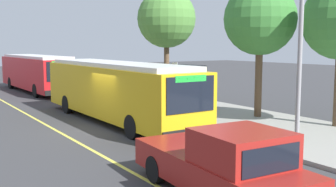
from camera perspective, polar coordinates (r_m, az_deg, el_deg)
The scene contains 13 objects.
ground_plane at distance 18.80m, azimuth -8.20°, elevation -4.87°, with size 120.00×120.00×0.00m, color #38383A.
sidewalk_curb at distance 21.95m, azimuth 6.15°, elevation -2.94°, with size 44.00×6.40×0.15m, color gray.
lane_stripe_center at distance 18.00m, azimuth -14.58°, elevation -5.53°, with size 36.00×0.14×0.01m, color #E0D64C.
transit_bus_main at distance 20.23m, azimuth -7.37°, elevation 0.62°, with size 12.48×2.69×2.95m.
transit_bus_second at distance 34.61m, azimuth -18.04°, elevation 2.91°, with size 12.06×2.87×2.95m.
pickup_truck at distance 10.22m, azimuth 7.72°, elevation -9.94°, with size 5.52×2.34×1.85m.
bus_shelter at distance 24.13m, azimuth 1.83°, elevation 2.38°, with size 2.90×1.60×2.48m.
waiting_bench at distance 24.37m, azimuth 2.03°, elevation -0.61°, with size 1.60×0.48×0.95m.
route_sign_post at distance 20.31m, azimuth 0.97°, elevation 1.65°, with size 0.44×0.08×2.80m.
pedestrian_commuter at distance 22.21m, azimuth 0.86°, elevation -0.08°, with size 0.24×0.40×1.69m.
street_tree_near_shelter at distance 21.09m, azimuth 12.82°, elevation 10.12°, with size 3.64×3.64×6.76m.
street_tree_upstreet at distance 28.15m, azimuth -0.20°, elevation 10.45°, with size 4.01×4.01×7.44m.
utility_pole at distance 14.69m, azimuth 18.03°, elevation 4.78°, with size 0.16×0.16×6.40m, color gray.
Camera 1 is at (16.70, -7.75, 3.80)m, focal length 43.36 mm.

